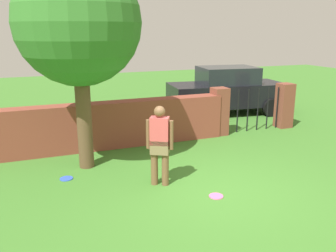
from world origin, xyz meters
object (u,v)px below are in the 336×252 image
at_px(car, 227,90).
at_px(frisbee_blue, 66,179).
at_px(tree, 78,24).
at_px(person, 160,142).
at_px(frisbee_pink, 216,196).

height_order(car, frisbee_blue, car).
distance_m(tree, frisbee_blue, 3.22).
xyz_separation_m(tree, person, (1.21, -1.53, -2.24)).
relative_size(frisbee_blue, frisbee_pink, 1.00).
relative_size(person, frisbee_blue, 6.00).
bearing_deg(frisbee_blue, person, -29.23).
height_order(tree, frisbee_pink, tree).
relative_size(tree, frisbee_pink, 16.60).
distance_m(car, frisbee_blue, 7.51).
bearing_deg(frisbee_pink, tree, 129.46).
xyz_separation_m(person, car, (4.50, 5.08, -0.04)).
xyz_separation_m(tree, frisbee_pink, (2.00, -2.43, -3.13)).
bearing_deg(car, frisbee_pink, 65.13).
relative_size(car, frisbee_blue, 16.20).
xyz_separation_m(person, frisbee_blue, (-1.74, 0.97, -0.89)).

